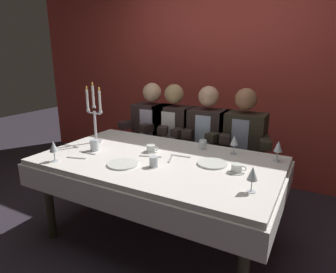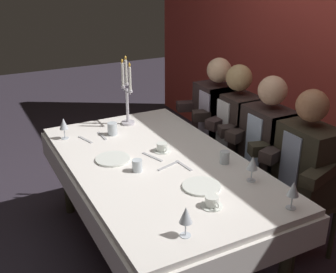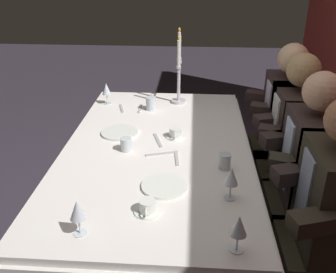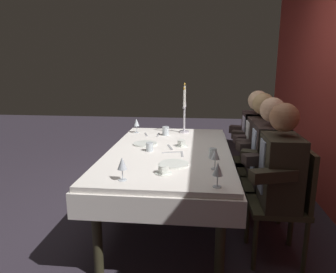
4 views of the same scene
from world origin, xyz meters
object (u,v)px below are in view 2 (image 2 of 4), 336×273
dining_table (157,177)px  water_tumbler_2 (137,166)px  candelabra (127,97)px  seated_diner_2 (268,142)px  wine_glass_2 (293,190)px  seated_diner_3 (305,162)px  water_tumbler_0 (225,157)px  dinner_plate_1 (201,186)px  coffee_cup_0 (162,148)px  wine_glass_1 (252,164)px  wine_glass_0 (186,216)px  seated_diner_0 (217,115)px  dinner_plate_0 (113,159)px  coffee_cup_1 (212,202)px  seated_diner_1 (236,125)px  wine_glass_3 (64,124)px  water_tumbler_1 (112,129)px

dining_table → water_tumbler_2: water_tumbler_2 is taller
candelabra → seated_diner_2: (0.82, 0.79, -0.23)m
wine_glass_2 → seated_diner_3: seated_diner_3 is taller
wine_glass_2 → water_tumbler_0: wine_glass_2 is taller
dinner_plate_1 → coffee_cup_0: size_ratio=1.75×
wine_glass_1 → coffee_cup_0: 0.70m
seated_diner_2 → seated_diner_3: 0.38m
candelabra → dinner_plate_1: candelabra is taller
wine_glass_0 → seated_diner_0: size_ratio=0.13×
water_tumbler_0 → dining_table: bearing=-120.4°
wine_glass_2 → seated_diner_2: bearing=147.5°
dinner_plate_1 → dining_table: bearing=-169.4°
candelabra → dinner_plate_1: size_ratio=2.46×
seated_diner_0 → seated_diner_2: same height
candelabra → dinner_plate_0: candelabra is taller
coffee_cup_1 → seated_diner_1: (-0.95, 0.87, -0.03)m
dinner_plate_0 → candelabra: bearing=148.7°
wine_glass_2 → water_tumbler_0: 0.63m
coffee_cup_1 → seated_diner_3: 0.88m
wine_glass_3 → seated_diner_3: seated_diner_3 is taller
water_tumbler_0 → seated_diner_1: bearing=137.5°
wine_glass_2 → wine_glass_3: bearing=-151.3°
wine_glass_3 → water_tumbler_0: (0.91, 0.83, -0.07)m
dining_table → wine_glass_2: 0.97m
coffee_cup_0 → wine_glass_3: bearing=-134.8°
wine_glass_2 → water_tumbler_1: (-1.43, -0.49, -0.07)m
candelabra → seated_diner_2: candelabra is taller
wine_glass_2 → dinner_plate_1: bearing=-143.2°
dinner_plate_1 → coffee_cup_0: bearing=177.5°
water_tumbler_0 → seated_diner_0: bearing=148.8°
seated_diner_0 → dinner_plate_1: bearing=-38.1°
wine_glass_3 → water_tumbler_0: 1.23m
wine_glass_3 → seated_diner_0: (0.08, 1.33, -0.12)m
coffee_cup_1 → seated_diner_1: size_ratio=0.11×
water_tumbler_1 → coffee_cup_1: water_tumbler_1 is taller
water_tumbler_0 → water_tumbler_2: (-0.16, -0.56, -0.00)m
candelabra → coffee_cup_0: size_ratio=4.30×
dining_table → wine_glass_0: 0.87m
seated_diner_2 → wine_glass_3: bearing=-119.7°
dining_table → dinner_plate_1: dinner_plate_1 is taller
candelabra → seated_diner_0: (0.15, 0.79, -0.23)m
water_tumbler_2 → seated_diner_2: seated_diner_2 is taller
wine_glass_3 → water_tumbler_2: wine_glass_3 is taller
wine_glass_0 → water_tumbler_0: (-0.57, 0.63, -0.07)m
dinner_plate_0 → coffee_cup_0: size_ratio=1.79×
wine_glass_1 → water_tumbler_2: wine_glass_1 is taller
candelabra → wine_glass_0: candelabra is taller
candelabra → coffee_cup_0: (0.61, 0.01, -0.20)m
dinner_plate_1 → seated_diner_2: 0.88m
dinner_plate_0 → water_tumbler_1: 0.45m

